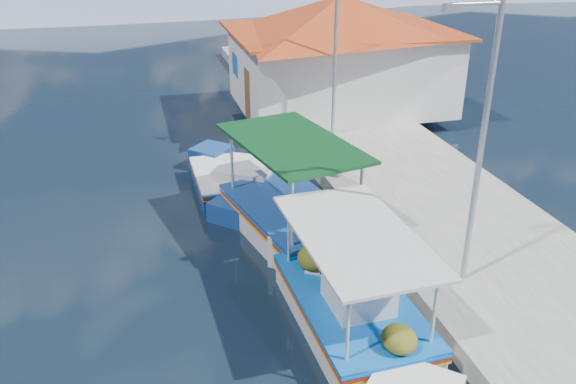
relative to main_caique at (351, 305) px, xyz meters
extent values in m
cube|color=#ADABA2|center=(4.01, 4.26, -0.22)|extent=(5.00, 44.00, 0.50)
cylinder|color=#A5A8AD|center=(1.91, 0.26, 0.18)|extent=(0.20, 0.20, 0.30)
cylinder|color=#A5A8AD|center=(1.91, 6.26, 0.18)|extent=(0.20, 0.20, 0.30)
cylinder|color=#A5A8AD|center=(1.91, 12.26, 0.18)|extent=(0.20, 0.20, 0.30)
cube|color=silver|center=(0.00, -0.07, -0.26)|extent=(2.24, 4.17, 0.90)
cube|color=silver|center=(0.10, 2.63, -0.15)|extent=(2.11, 2.11, 0.99)
cube|color=#0E5AB6|center=(0.00, -0.07, 0.15)|extent=(2.30, 4.29, 0.06)
cube|color=#A4220E|center=(0.00, -0.07, 0.08)|extent=(2.30, 4.29, 0.05)
cube|color=gold|center=(0.00, -0.07, 0.01)|extent=(2.30, 4.29, 0.04)
cube|color=#0E5AB6|center=(0.00, -0.07, 0.22)|extent=(2.32, 4.25, 0.05)
cube|color=brown|center=(0.00, -0.07, 0.19)|extent=(2.07, 4.08, 0.05)
cube|color=silver|center=(-0.02, -0.36, 0.71)|extent=(1.19, 1.27, 1.04)
cube|color=silver|center=(-0.02, -0.36, 1.25)|extent=(1.30, 1.37, 0.06)
cylinder|color=beige|center=(-0.76, 1.68, 0.94)|extent=(0.07, 0.07, 1.51)
cylinder|color=beige|center=(0.89, 1.61, 0.94)|extent=(0.07, 0.07, 1.51)
cylinder|color=beige|center=(-0.90, -1.76, 0.94)|extent=(0.07, 0.07, 1.51)
cylinder|color=beige|center=(0.75, -1.82, 0.94)|extent=(0.07, 0.07, 1.51)
cube|color=silver|center=(0.00, -0.07, 1.70)|extent=(2.34, 4.17, 0.07)
ellipsoid|color=#525316|center=(-0.33, 1.26, 0.46)|extent=(0.72, 0.79, 0.54)
ellipsoid|color=#525316|center=(0.35, 1.70, 0.42)|extent=(0.60, 0.66, 0.45)
ellipsoid|color=#525316|center=(0.12, -1.78, 0.43)|extent=(0.64, 0.70, 0.48)
sphere|color=#D94706|center=(0.96, 0.45, 0.90)|extent=(0.38, 0.38, 0.38)
cube|color=silver|center=(-0.19, 3.96, -0.22)|extent=(3.14, 4.63, 1.08)
cube|color=silver|center=(0.42, 6.75, -0.08)|extent=(2.27, 2.27, 1.20)
cube|color=silver|center=(-0.79, 1.27, -0.22)|extent=(2.20, 2.20, 1.03)
cube|color=#0E5AB6|center=(-0.19, 3.96, 0.28)|extent=(3.23, 4.77, 0.07)
cube|color=#A4220E|center=(-0.19, 3.96, 0.19)|extent=(3.23, 4.77, 0.06)
cube|color=gold|center=(-0.19, 3.96, 0.11)|extent=(3.23, 4.77, 0.05)
cube|color=navy|center=(-0.19, 3.96, 0.36)|extent=(3.25, 4.73, 0.06)
cube|color=brown|center=(-0.19, 3.96, 0.33)|extent=(2.94, 4.51, 0.06)
cylinder|color=beige|center=(-0.70, 5.90, 1.24)|extent=(0.08, 0.08, 1.82)
cylinder|color=beige|center=(1.08, 5.51, 1.24)|extent=(0.08, 0.08, 1.82)
cylinder|color=beige|center=(-1.47, 2.42, 1.24)|extent=(0.08, 0.08, 1.82)
cylinder|color=beige|center=(0.31, 2.03, 1.24)|extent=(0.08, 0.08, 1.82)
cube|color=#0B3B18|center=(-0.19, 3.96, 2.15)|extent=(3.25, 4.66, 0.08)
cube|color=navy|center=(-1.54, 7.19, -0.28)|extent=(1.57, 2.92, 0.81)
cube|color=navy|center=(-1.52, 9.13, -0.18)|extent=(1.56, 1.56, 0.89)
cube|color=navy|center=(-1.56, 5.30, -0.28)|extent=(1.52, 1.52, 0.77)
cube|color=#0E5AB6|center=(-1.54, 7.19, 0.09)|extent=(1.61, 3.01, 0.05)
cube|color=#A4220E|center=(-1.54, 7.19, 0.02)|extent=(1.61, 3.01, 0.04)
cube|color=gold|center=(-1.54, 7.19, -0.04)|extent=(1.61, 3.01, 0.03)
cube|color=silver|center=(-1.54, 7.19, 0.15)|extent=(1.63, 2.98, 0.04)
cube|color=brown|center=(-1.54, 7.19, 0.13)|extent=(1.44, 2.86, 0.04)
cube|color=white|center=(4.31, 13.26, 1.53)|extent=(8.00, 6.00, 3.00)
cube|color=#A53B16|center=(4.31, 13.26, 3.08)|extent=(8.64, 6.48, 0.10)
pyramid|color=#A53B16|center=(4.31, 13.26, 3.73)|extent=(10.49, 10.49, 1.40)
cube|color=brown|center=(0.33, 12.26, 1.03)|extent=(0.06, 1.00, 2.00)
cube|color=#0E5AB6|center=(0.33, 14.76, 1.63)|extent=(0.06, 1.20, 0.90)
cylinder|color=#A5A8AD|center=(2.71, 0.26, 3.03)|extent=(0.12, 0.12, 6.00)
cylinder|color=#A5A8AD|center=(2.21, 0.26, 5.88)|extent=(1.00, 0.08, 0.08)
cube|color=#A5A8AD|center=(1.71, 0.26, 5.83)|extent=(0.30, 0.14, 0.14)
cylinder|color=#A5A8AD|center=(2.71, 9.26, 3.03)|extent=(0.12, 0.12, 6.00)
camera|label=1|loc=(-3.88, -9.63, 7.39)|focal=37.70mm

